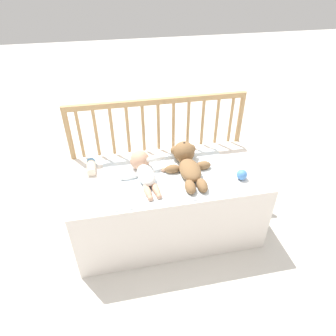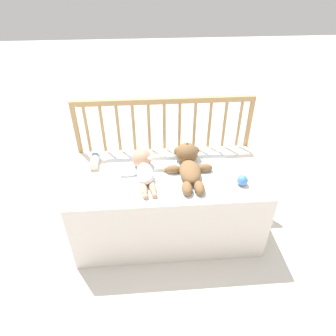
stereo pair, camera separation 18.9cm
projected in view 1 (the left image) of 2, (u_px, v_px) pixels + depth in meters
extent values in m
plane|color=silver|center=(168.00, 229.00, 2.24)|extent=(12.00, 12.00, 0.00)
cube|color=white|center=(168.00, 204.00, 2.09)|extent=(1.25, 0.60, 0.51)
cylinder|color=tan|center=(75.00, 165.00, 2.13)|extent=(0.04, 0.04, 0.90)
cylinder|color=tan|center=(236.00, 147.00, 2.33)|extent=(0.04, 0.04, 0.90)
cube|color=tan|center=(158.00, 101.00, 1.98)|extent=(1.21, 0.03, 0.04)
cylinder|color=tan|center=(80.00, 135.00, 2.01)|extent=(0.02, 0.02, 0.35)
cylinder|color=tan|center=(96.00, 133.00, 2.02)|extent=(0.02, 0.02, 0.35)
cylinder|color=tan|center=(112.00, 132.00, 2.04)|extent=(0.02, 0.02, 0.35)
cylinder|color=tan|center=(128.00, 130.00, 2.06)|extent=(0.02, 0.02, 0.35)
cylinder|color=tan|center=(143.00, 129.00, 2.07)|extent=(0.02, 0.02, 0.35)
cylinder|color=tan|center=(158.00, 127.00, 2.09)|extent=(0.02, 0.02, 0.35)
cylinder|color=tan|center=(173.00, 126.00, 2.11)|extent=(0.02, 0.02, 0.35)
cylinder|color=tan|center=(188.00, 124.00, 2.13)|extent=(0.02, 0.02, 0.35)
cylinder|color=tan|center=(203.00, 123.00, 2.14)|extent=(0.02, 0.02, 0.35)
cylinder|color=tan|center=(217.00, 121.00, 2.16)|extent=(0.02, 0.02, 0.35)
cylinder|color=tan|center=(231.00, 120.00, 2.18)|extent=(0.02, 0.02, 0.35)
cube|color=white|center=(169.00, 176.00, 1.92)|extent=(0.82, 0.51, 0.01)
ellipsoid|color=olive|center=(190.00, 170.00, 1.90)|extent=(0.14, 0.23, 0.09)
sphere|color=olive|center=(184.00, 152.00, 2.02)|extent=(0.15, 0.15, 0.15)
sphere|color=tan|center=(184.00, 147.00, 2.00)|extent=(0.06, 0.06, 0.06)
sphere|color=black|center=(184.00, 144.00, 1.98)|extent=(0.02, 0.02, 0.02)
sphere|color=olive|center=(175.00, 150.00, 2.03)|extent=(0.06, 0.06, 0.06)
sphere|color=olive|center=(191.00, 149.00, 2.05)|extent=(0.06, 0.06, 0.06)
ellipsoid|color=olive|center=(172.00, 169.00, 1.94)|extent=(0.10, 0.06, 0.06)
ellipsoid|color=olive|center=(203.00, 165.00, 1.97)|extent=(0.10, 0.06, 0.06)
ellipsoid|color=olive|center=(190.00, 187.00, 1.79)|extent=(0.07, 0.12, 0.06)
ellipsoid|color=olive|center=(202.00, 185.00, 1.80)|extent=(0.07, 0.12, 0.06)
ellipsoid|color=white|center=(146.00, 175.00, 1.86)|extent=(0.13, 0.21, 0.09)
sphere|color=tan|center=(140.00, 160.00, 1.96)|extent=(0.13, 0.13, 0.13)
ellipsoid|color=white|center=(130.00, 177.00, 1.88)|extent=(0.14, 0.05, 0.04)
ellipsoid|color=white|center=(155.00, 158.00, 1.93)|extent=(0.14, 0.05, 0.04)
sphere|color=tan|center=(124.00, 178.00, 1.88)|extent=(0.03, 0.03, 0.03)
sphere|color=tan|center=(163.00, 170.00, 1.95)|extent=(0.03, 0.03, 0.03)
ellipsoid|color=tan|center=(147.00, 191.00, 1.77)|extent=(0.06, 0.14, 0.04)
ellipsoid|color=tan|center=(156.00, 189.00, 1.79)|extent=(0.06, 0.14, 0.04)
sphere|color=tan|center=(151.00, 198.00, 1.72)|extent=(0.04, 0.04, 0.04)
sphere|color=tan|center=(159.00, 196.00, 1.74)|extent=(0.04, 0.04, 0.04)
sphere|color=#4C8CDB|center=(242.00, 175.00, 1.88)|extent=(0.07, 0.07, 0.07)
cylinder|color=#F4E5CC|center=(91.00, 168.00, 1.95)|extent=(0.06, 0.12, 0.06)
cylinder|color=#4C99D8|center=(91.00, 162.00, 2.00)|extent=(0.06, 0.02, 0.06)
sphere|color=#EAC67F|center=(91.00, 161.00, 2.02)|extent=(0.04, 0.04, 0.04)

